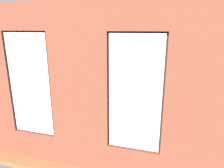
{
  "coord_description": "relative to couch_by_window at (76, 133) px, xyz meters",
  "views": [
    {
      "loc": [
        -1.62,
        6.18,
        2.82
      ],
      "look_at": [
        0.09,
        0.4,
        1.12
      ],
      "focal_mm": 32.0,
      "sensor_mm": 36.0,
      "label": 1
    }
  ],
  "objects": [
    {
      "name": "coffee_table",
      "position": [
        -0.17,
        -2.01,
        0.07
      ],
      "size": [
        1.39,
        0.88,
        0.46
      ],
      "color": "olive",
      "rests_on": "ground_plane"
    },
    {
      "name": "candle_jar",
      "position": [
        -0.27,
        -1.88,
        0.18
      ],
      "size": [
        0.08,
        0.08,
        0.11
      ],
      "primitive_type": "cylinder",
      "color": "#B7333D",
      "rests_on": "coffee_table"
    },
    {
      "name": "white_wall_right",
      "position": [
        2.57,
        -2.04,
        1.31
      ],
      "size": [
        0.1,
        5.54,
        3.28
      ],
      "primitive_type": "cube",
      "color": "silver",
      "rests_on": "ground_plane"
    },
    {
      "name": "potted_plant_beside_window_right",
      "position": [
        1.57,
        0.1,
        0.37
      ],
      "size": [
        0.74,
        0.87,
        1.17
      ],
      "color": "gray",
      "rests_on": "ground_plane"
    },
    {
      "name": "brick_wall_with_windows",
      "position": [
        -0.45,
        0.65,
        1.29
      ],
      "size": [
        6.14,
        0.3,
        3.28
      ],
      "color": "brown",
      "rests_on": "ground_plane"
    },
    {
      "name": "remote_gray",
      "position": [
        -0.55,
        -2.16,
        0.14
      ],
      "size": [
        0.14,
        0.17,
        0.02
      ],
      "primitive_type": "cube",
      "rotation": [
        0.0,
        0.0,
        5.69
      ],
      "color": "#59595B",
      "rests_on": "coffee_table"
    },
    {
      "name": "potted_plant_corner_near_left",
      "position": [
        -2.96,
        -4.5,
        0.3
      ],
      "size": [
        0.7,
        0.77,
        1.15
      ],
      "color": "gray",
      "rests_on": "ground_plane"
    },
    {
      "name": "papasan_chair",
      "position": [
        -0.36,
        -4.24,
        0.1
      ],
      "size": [
        1.02,
        1.02,
        0.66
      ],
      "color": "olive",
      "rests_on": "ground_plane"
    },
    {
      "name": "potted_plant_by_left_couch",
      "position": [
        -2.42,
        -2.87,
        0.03
      ],
      "size": [
        0.3,
        0.3,
        0.57
      ],
      "color": "brown",
      "rests_on": "ground_plane"
    },
    {
      "name": "potted_plant_near_tv",
      "position": [
        1.73,
        -0.6,
        0.55
      ],
      "size": [
        1.09,
        1.04,
        1.36
      ],
      "color": "#9E5638",
      "rests_on": "ground_plane"
    },
    {
      "name": "media_console",
      "position": [
        2.27,
        -1.65,
        -0.06
      ],
      "size": [
        1.22,
        0.42,
        0.54
      ],
      "primitive_type": "cube",
      "color": "black",
      "rests_on": "ground_plane"
    },
    {
      "name": "couch_left",
      "position": [
        -2.82,
        -1.48,
        0.0
      ],
      "size": [
        0.94,
        1.91,
        0.8
      ],
      "rotation": [
        0.0,
        0.0,
        1.61
      ],
      "color": "black",
      "rests_on": "ground_plane"
    },
    {
      "name": "tv_flatscreen",
      "position": [
        2.27,
        -1.65,
        0.52
      ],
      "size": [
        0.91,
        0.2,
        0.62
      ],
      "color": "black",
      "rests_on": "media_console"
    },
    {
      "name": "couch_by_window",
      "position": [
        0.0,
        0.0,
        0.0
      ],
      "size": [
        1.94,
        0.87,
        0.8
      ],
      "color": "black",
      "rests_on": "ground_plane"
    },
    {
      "name": "table_plant_small",
      "position": [
        0.01,
        -2.12,
        0.25
      ],
      "size": [
        0.16,
        0.16,
        0.24
      ],
      "color": "beige",
      "rests_on": "coffee_table"
    },
    {
      "name": "cup_ceramic",
      "position": [
        -0.17,
        -2.01,
        0.17
      ],
      "size": [
        0.07,
        0.07,
        0.09
      ],
      "primitive_type": "cylinder",
      "color": "#4C4C51",
      "rests_on": "coffee_table"
    },
    {
      "name": "potted_plant_corner_far_left",
      "position": [
        -2.98,
        0.11,
        0.43
      ],
      "size": [
        0.94,
        1.01,
        1.39
      ],
      "color": "#9E5638",
      "rests_on": "ground_plane"
    },
    {
      "name": "ground_plane",
      "position": [
        -0.45,
        -2.24,
        -0.38
      ],
      "size": [
        6.74,
        6.54,
        0.1
      ],
      "primitive_type": "cube",
      "color": "#99663D"
    }
  ]
}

